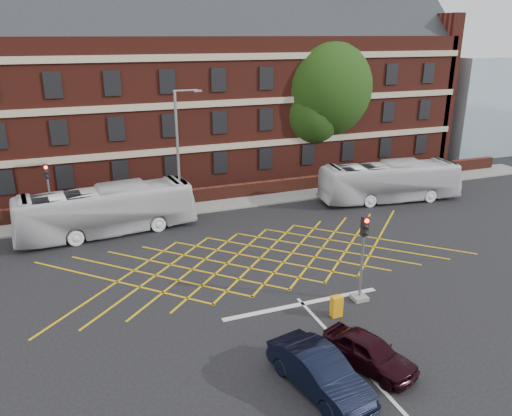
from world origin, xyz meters
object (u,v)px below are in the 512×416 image
object	(u,v)px
traffic_light_near	(362,266)
deciduous_tree	(320,94)
car_maroon	(369,352)
car_navy	(319,372)
bus_left	(107,210)
traffic_light_far	(51,202)
street_lamp	(180,179)
direction_signs	(29,207)
utility_cabinet	(336,306)
bus_right	(390,182)

from	to	relation	value
traffic_light_near	deciduous_tree	bearing A→B (deg)	67.15
car_maroon	car_navy	bearing A→B (deg)	170.30
bus_left	traffic_light_far	bearing A→B (deg)	47.91
street_lamp	direction_signs	xyz separation A→B (m)	(-9.60, 2.48, -1.65)
traffic_light_near	car_maroon	bearing A→B (deg)	-118.50
bus_left	car_navy	size ratio (longest dim) A/B	2.47
car_maroon	utility_cabinet	bearing A→B (deg)	58.41
utility_cabinet	traffic_light_far	bearing A→B (deg)	125.93
bus_left	car_maroon	bearing A→B (deg)	-161.35
deciduous_tree	street_lamp	xyz separation A→B (m)	(-14.94, -8.67, -4.01)
car_navy	utility_cabinet	distance (m)	5.17
car_navy	street_lamp	size ratio (longest dim) A/B	0.51
direction_signs	bus_right	bearing A→B (deg)	-8.53
deciduous_tree	utility_cabinet	distance (m)	26.60
bus_left	traffic_light_near	xyz separation A→B (m)	(10.47, -13.17, 0.20)
bus_right	traffic_light_near	world-z (taller)	traffic_light_near
bus_right	traffic_light_far	distance (m)	24.35
traffic_light_far	direction_signs	xyz separation A→B (m)	(-1.36, 0.51, -0.39)
car_navy	direction_signs	size ratio (longest dim) A/B	2.06
car_navy	street_lamp	bearing A→B (deg)	80.12
car_navy	deciduous_tree	world-z (taller)	deciduous_tree
direction_signs	deciduous_tree	bearing A→B (deg)	14.16
bus_right	direction_signs	size ratio (longest dim) A/B	4.95
bus_right	traffic_light_near	bearing A→B (deg)	147.62
traffic_light_near	street_lamp	xyz separation A→B (m)	(-5.54, 13.65, 1.26)
deciduous_tree	utility_cabinet	world-z (taller)	deciduous_tree
utility_cabinet	direction_signs	bearing A→B (deg)	128.06
bus_right	car_navy	distance (m)	23.10
bus_right	deciduous_tree	distance (m)	11.47
bus_left	utility_cabinet	world-z (taller)	bus_left
direction_signs	traffic_light_far	bearing A→B (deg)	-20.69
deciduous_tree	utility_cabinet	bearing A→B (deg)	-115.75
traffic_light_far	traffic_light_near	bearing A→B (deg)	-48.59
car_maroon	traffic_light_far	size ratio (longest dim) A/B	0.90
bus_left	direction_signs	size ratio (longest dim) A/B	5.10
bus_left	utility_cabinet	xyz separation A→B (m)	(8.67, -14.08, -1.07)
street_lamp	traffic_light_far	bearing A→B (deg)	166.56
car_maroon	utility_cabinet	xyz separation A→B (m)	(0.68, 3.65, -0.17)
car_maroon	deciduous_tree	xyz separation A→B (m)	(11.88, 26.88, 6.38)
direction_signs	bus_left	bearing A→B (deg)	-32.36
car_maroon	utility_cabinet	world-z (taller)	car_maroon
car_navy	car_maroon	world-z (taller)	car_navy
traffic_light_near	traffic_light_far	xyz separation A→B (m)	(-13.77, 15.62, 0.00)
traffic_light_near	traffic_light_far	world-z (taller)	same
traffic_light_far	direction_signs	size ratio (longest dim) A/B	1.94
bus_left	traffic_light_far	size ratio (longest dim) A/B	2.62
car_maroon	direction_signs	size ratio (longest dim) A/B	1.75
car_navy	bus_left	bearing A→B (deg)	95.17
car_maroon	direction_signs	distance (m)	24.27
bus_left	car_navy	bearing A→B (deg)	-168.55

